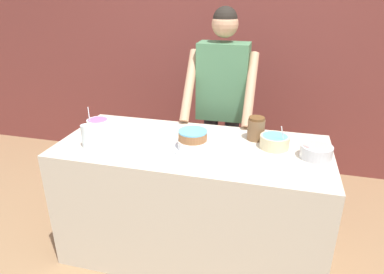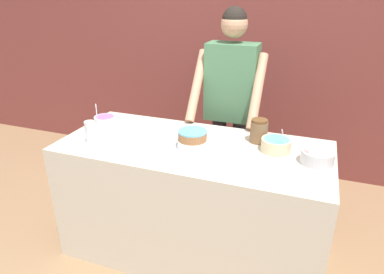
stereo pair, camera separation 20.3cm
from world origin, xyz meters
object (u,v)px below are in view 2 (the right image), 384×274
(drinking_glass, at_px, (90,132))
(ceramic_plate, at_px, (125,136))
(person_baker, at_px, (231,95))
(frosting_bowl_purple, at_px, (105,120))
(stoneware_jar, at_px, (259,131))
(cake, at_px, (192,141))
(frosting_bowl_pink, at_px, (317,157))
(frosting_bowl_blue, at_px, (276,145))

(drinking_glass, distance_m, ceramic_plate, 0.25)
(person_baker, distance_m, frosting_bowl_purple, 1.05)
(ceramic_plate, height_order, stoneware_jar, stoneware_jar)
(cake, distance_m, frosting_bowl_pink, 0.79)
(person_baker, height_order, cake, person_baker)
(stoneware_jar, bearing_deg, drinking_glass, -159.11)
(drinking_glass, height_order, stoneware_jar, stoneware_jar)
(cake, bearing_deg, ceramic_plate, 177.23)
(cake, xyz_separation_m, ceramic_plate, (-0.53, 0.03, -0.05))
(frosting_bowl_pink, bearing_deg, ceramic_plate, -178.05)
(person_baker, distance_m, drinking_glass, 1.19)
(cake, relative_size, frosting_bowl_purple, 1.67)
(frosting_bowl_blue, xyz_separation_m, drinking_glass, (-1.22, -0.30, 0.03))
(frosting_bowl_pink, height_order, ceramic_plate, frosting_bowl_pink)
(frosting_bowl_blue, xyz_separation_m, stoneware_jar, (-0.13, 0.11, 0.03))
(cake, bearing_deg, stoneware_jar, 34.35)
(frosting_bowl_pink, xyz_separation_m, stoneware_jar, (-0.39, 0.20, 0.04))
(person_baker, relative_size, frosting_bowl_blue, 9.04)
(cake, relative_size, frosting_bowl_pink, 1.41)
(frosting_bowl_purple, height_order, frosting_bowl_blue, frosting_bowl_blue)
(stoneware_jar, bearing_deg, frosting_bowl_purple, -175.82)
(frosting_bowl_pink, height_order, drinking_glass, drinking_glass)
(frosting_bowl_pink, relative_size, ceramic_plate, 0.76)
(drinking_glass, bearing_deg, cake, 11.95)
(drinking_glass, xyz_separation_m, stoneware_jar, (1.08, 0.41, 0.00))
(person_baker, distance_m, ceramic_plate, 0.97)
(cake, height_order, stoneware_jar, stoneware_jar)
(person_baker, xyz_separation_m, frosting_bowl_blue, (0.47, -0.62, -0.12))
(cake, bearing_deg, frosting_bowl_purple, 167.22)
(frosting_bowl_purple, height_order, drinking_glass, frosting_bowl_purple)
(frosting_bowl_pink, bearing_deg, frosting_bowl_blue, 161.40)
(ceramic_plate, xyz_separation_m, stoneware_jar, (0.92, 0.24, 0.08))
(frosting_bowl_purple, relative_size, frosting_bowl_pink, 0.84)
(frosting_bowl_purple, bearing_deg, ceramic_plate, -30.38)
(frosting_bowl_purple, bearing_deg, frosting_bowl_blue, -0.98)
(frosting_bowl_blue, bearing_deg, cake, -163.28)
(cake, bearing_deg, frosting_bowl_pink, 5.14)
(stoneware_jar, bearing_deg, person_baker, 123.19)
(person_baker, xyz_separation_m, frosting_bowl_pink, (0.73, -0.70, -0.12))
(frosting_bowl_purple, distance_m, frosting_bowl_blue, 1.32)
(ceramic_plate, bearing_deg, drinking_glass, -133.26)
(person_baker, relative_size, stoneware_jar, 10.56)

